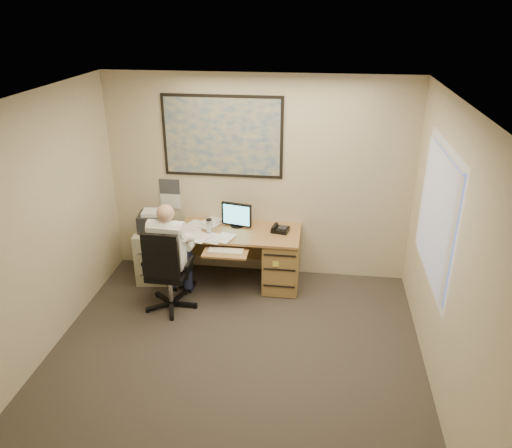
# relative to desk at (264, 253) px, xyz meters

# --- Properties ---
(room_shell) EXTENTS (4.00, 4.50, 2.70)m
(room_shell) POSITION_rel_desk_xyz_m (-0.13, -1.90, 0.91)
(room_shell) COLOR #342E28
(room_shell) RESTS_ON ground
(desk) EXTENTS (1.60, 0.97, 1.08)m
(desk) POSITION_rel_desk_xyz_m (0.00, 0.00, 0.00)
(desk) COLOR #A57746
(desk) RESTS_ON ground
(world_map) EXTENTS (1.56, 0.03, 1.06)m
(world_map) POSITION_rel_desk_xyz_m (-0.58, 0.33, 1.46)
(world_map) COLOR #1E4C93
(world_map) RESTS_ON room_shell
(wall_calendar) EXTENTS (0.28, 0.01, 0.42)m
(wall_calendar) POSITION_rel_desk_xyz_m (-1.33, 0.34, 0.64)
(wall_calendar) COLOR white
(wall_calendar) RESTS_ON room_shell
(window_blinds) EXTENTS (0.06, 1.40, 1.30)m
(window_blinds) POSITION_rel_desk_xyz_m (1.84, -1.10, 1.11)
(window_blinds) COLOR beige
(window_blinds) RESTS_ON room_shell
(filing_cabinet) EXTENTS (0.58, 0.66, 0.98)m
(filing_cabinet) POSITION_rel_desk_xyz_m (-1.45, -0.02, -0.02)
(filing_cabinet) COLOR #B2AE8F
(filing_cabinet) RESTS_ON ground
(office_chair) EXTENTS (0.67, 0.67, 1.10)m
(office_chair) POSITION_rel_desk_xyz_m (-1.07, -0.78, -0.12)
(office_chair) COLOR black
(office_chair) RESTS_ON ground
(person) EXTENTS (0.59, 0.82, 1.35)m
(person) POSITION_rel_desk_xyz_m (-1.07, -0.70, 0.24)
(person) COLOR white
(person) RESTS_ON office_chair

